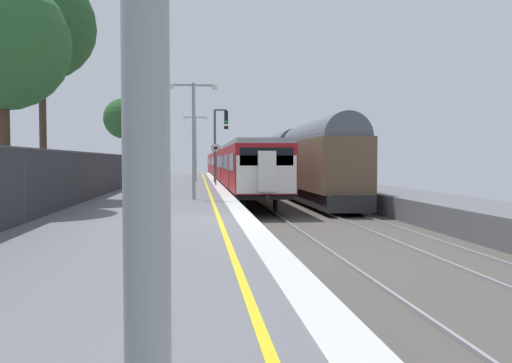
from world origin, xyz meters
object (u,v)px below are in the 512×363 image
at_px(background_tree_centre, 1,47).
at_px(background_tree_right, 43,28).
at_px(freight_train_adjacent_track, 282,160).
at_px(signal_gantry, 218,137).
at_px(background_tree_left, 125,120).
at_px(platform_lamp_far, 195,142).
at_px(commuter_train_at_platform, 227,164).
at_px(speed_limit_sign, 216,159).
at_px(platform_lamp_mid, 194,130).

height_order(background_tree_centre, background_tree_right, background_tree_right).
xyz_separation_m(freight_train_adjacent_track, signal_gantry, (-5.49, -4.03, 1.71)).
distance_m(freight_train_adjacent_track, background_tree_left, 13.89).
bearing_deg(background_tree_left, signal_gantry, -40.69).
height_order(platform_lamp_far, background_tree_right, background_tree_right).
xyz_separation_m(signal_gantry, platform_lamp_far, (-1.71, 3.64, -0.27)).
distance_m(commuter_train_at_platform, speed_limit_sign, 19.74).
bearing_deg(commuter_train_at_platform, speed_limit_sign, -95.37).
height_order(platform_lamp_mid, background_tree_centre, background_tree_centre).
bearing_deg(background_tree_right, platform_lamp_far, 73.14).
xyz_separation_m(commuter_train_at_platform, background_tree_right, (-9.35, -31.85, 5.84)).
height_order(commuter_train_at_platform, background_tree_left, background_tree_left).
relative_size(signal_gantry, background_tree_centre, 0.71).
bearing_deg(signal_gantry, background_tree_left, 139.31).
distance_m(freight_train_adjacent_track, platform_lamp_far, 7.35).
xyz_separation_m(freight_train_adjacent_track, platform_lamp_far, (-7.20, -0.39, 1.44)).
bearing_deg(freight_train_adjacent_track, background_tree_centre, -118.03).
xyz_separation_m(speed_limit_sign, background_tree_right, (-7.50, -12.20, 5.34)).
relative_size(signal_gantry, platform_lamp_mid, 1.12).
height_order(background_tree_left, background_tree_centre, background_tree_centre).
distance_m(platform_lamp_far, background_tree_right, 21.57).
bearing_deg(commuter_train_at_platform, background_tree_left, -137.10).
xyz_separation_m(freight_train_adjacent_track, background_tree_centre, (-13.44, -25.24, 3.67)).
xyz_separation_m(signal_gantry, background_tree_centre, (-7.94, -21.21, 1.96)).
distance_m(speed_limit_sign, background_tree_left, 13.72).
distance_m(commuter_train_at_platform, freight_train_adjacent_track, 11.87).
xyz_separation_m(platform_lamp_mid, platform_lamp_far, (0.00, 20.72, 0.19)).
bearing_deg(platform_lamp_far, commuter_train_at_platform, 74.55).
bearing_deg(platform_lamp_mid, background_tree_left, 104.23).
bearing_deg(background_tree_left, freight_train_adjacent_track, -11.17).
height_order(freight_train_adjacent_track, background_tree_right, background_tree_right).
bearing_deg(platform_lamp_mid, commuter_train_at_platform, 84.35).
height_order(freight_train_adjacent_track, background_tree_centre, background_tree_centre).
distance_m(speed_limit_sign, background_tree_centre, 18.75).
distance_m(platform_lamp_far, background_tree_centre, 25.72).
height_order(speed_limit_sign, platform_lamp_far, platform_lamp_far).
height_order(platform_lamp_mid, background_tree_right, background_tree_right).
bearing_deg(background_tree_right, platform_lamp_mid, -3.96).
bearing_deg(platform_lamp_far, background_tree_left, 153.50).
xyz_separation_m(freight_train_adjacent_track, speed_limit_sign, (-5.85, -8.48, 0.07)).
height_order(freight_train_adjacent_track, platform_lamp_mid, platform_lamp_mid).
bearing_deg(background_tree_left, speed_limit_sign, -56.40).
relative_size(commuter_train_at_platform, platform_lamp_far, 12.09).
relative_size(speed_limit_sign, platform_lamp_mid, 0.57).
distance_m(commuter_train_at_platform, background_tree_left, 13.14).
bearing_deg(signal_gantry, speed_limit_sign, -94.57).
distance_m(speed_limit_sign, background_tree_right, 15.29).
xyz_separation_m(speed_limit_sign, platform_lamp_mid, (-1.35, -12.63, 1.17)).
height_order(commuter_train_at_platform, platform_lamp_far, platform_lamp_far).
distance_m(signal_gantry, background_tree_left, 10.32).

